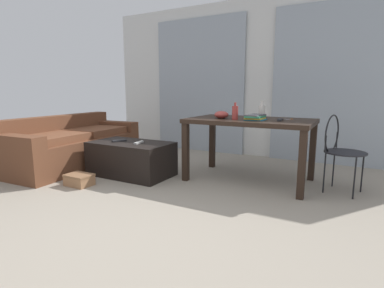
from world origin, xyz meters
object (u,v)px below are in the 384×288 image
(bowl, at_px, (221,115))
(tv_remote_primary, at_px, (119,141))
(book_stack, at_px, (255,117))
(tv_remote_secondary, at_px, (139,142))
(scissors, at_px, (290,119))
(bottle_far, at_px, (262,111))
(wire_chair, at_px, (339,145))
(shoebox, at_px, (79,180))
(coffee_table, at_px, (131,159))
(bottle_near, at_px, (235,113))
(craft_table, at_px, (250,127))
(tv_remote_on_table, at_px, (280,120))
(couch, at_px, (72,146))

(bowl, xyz_separation_m, tv_remote_primary, (-1.24, -0.42, -0.35))
(book_stack, distance_m, tv_remote_secondary, 1.45)
(bowl, xyz_separation_m, scissors, (0.74, 0.27, -0.04))
(bottle_far, relative_size, book_stack, 0.77)
(wire_chair, relative_size, bowl, 4.87)
(bowl, bearing_deg, bottle_far, 32.32)
(bowl, distance_m, shoebox, 1.82)
(coffee_table, xyz_separation_m, bottle_near, (1.28, 0.32, 0.61))
(craft_table, height_order, tv_remote_on_table, tv_remote_on_table)
(couch, xyz_separation_m, bottle_near, (2.37, 0.33, 0.54))
(couch, height_order, wire_chair, wire_chair)
(bottle_far, height_order, shoebox, bottle_far)
(bowl, relative_size, shoebox, 0.56)
(book_stack, height_order, tv_remote_primary, book_stack)
(couch, distance_m, shoebox, 1.08)
(tv_remote_on_table, relative_size, scissors, 1.58)
(tv_remote_on_table, bearing_deg, bowl, -179.58)
(bottle_near, bearing_deg, tv_remote_on_table, 14.25)
(couch, height_order, book_stack, book_stack)
(scissors, height_order, shoebox, scissors)
(tv_remote_on_table, relative_size, tv_remote_primary, 0.91)
(wire_chair, height_order, tv_remote_primary, wire_chair)
(bottle_near, distance_m, tv_remote_on_table, 0.50)
(couch, distance_m, scissors, 3.02)
(tv_remote_primary, height_order, tv_remote_secondary, same)
(coffee_table, height_order, bottle_near, bottle_near)
(couch, relative_size, wire_chair, 2.43)
(bowl, relative_size, tv_remote_on_table, 0.99)
(wire_chair, distance_m, scissors, 0.59)
(wire_chair, height_order, tv_remote_on_table, wire_chair)
(bottle_near, relative_size, tv_remote_on_table, 1.15)
(wire_chair, xyz_separation_m, bottle_far, (-0.86, 0.08, 0.32))
(coffee_table, xyz_separation_m, tv_remote_secondary, (0.14, -0.01, 0.23))
(wire_chair, bearing_deg, bottle_near, -166.73)
(craft_table, relative_size, tv_remote_secondary, 7.71)
(wire_chair, bearing_deg, craft_table, -175.86)
(couch, xyz_separation_m, wire_chair, (3.45, 0.58, 0.22))
(wire_chair, bearing_deg, tv_remote_primary, -166.41)
(tv_remote_secondary, bearing_deg, scissors, 13.82)
(coffee_table, height_order, tv_remote_on_table, tv_remote_on_table)
(coffee_table, xyz_separation_m, bottle_far, (1.49, 0.65, 0.62))
(shoebox, bearing_deg, bottle_near, 32.22)
(tv_remote_primary, xyz_separation_m, tv_remote_secondary, (0.31, 0.02, -0.00))
(tv_remote_primary, xyz_separation_m, shoebox, (-0.08, -0.60, -0.37))
(book_stack, bearing_deg, shoebox, -149.71)
(couch, xyz_separation_m, bowl, (2.17, 0.40, 0.50))
(bottle_far, xyz_separation_m, scissors, (0.33, 0.01, -0.08))
(bottle_near, distance_m, scissors, 0.65)
(coffee_table, relative_size, tv_remote_on_table, 6.06)
(scissors, xyz_separation_m, shoebox, (-2.06, -1.30, -0.68))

